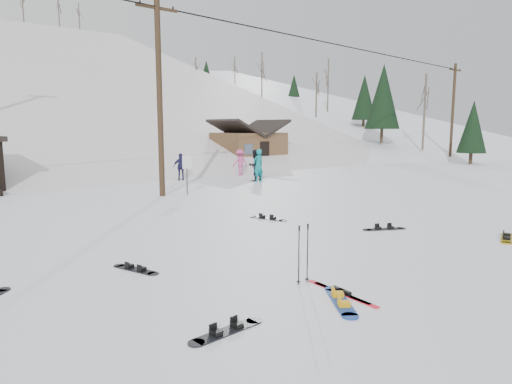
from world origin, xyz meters
TOP-DOWN VIEW (x-y plane):
  - ground at (0.00, 0.00)m, footprint 200.00×200.00m
  - ridge_right at (38.00, 50.00)m, footprint 45.66×93.98m
  - treeline_right at (36.00, 42.00)m, footprint 20.00×60.00m
  - utility_pole at (2.00, 14.00)m, footprint 2.00×0.26m
  - utility_pole_right at (34.00, 17.00)m, footprint 2.00×0.26m
  - trail_sign at (3.10, 13.58)m, footprint 0.50×0.09m
  - cabin at (15.00, 24.00)m, footprint 5.39×4.40m
  - hero_snowboard at (-1.59, 0.16)m, footprint 1.05×1.36m
  - hero_skis at (-1.24, 0.44)m, footprint 0.23×1.81m
  - ski_poles at (-1.39, 1.35)m, footprint 0.34×0.09m
  - board_scatter_a at (-3.95, 0.49)m, footprint 1.43×0.33m
  - board_scatter_b at (-3.72, 4.36)m, footprint 0.60×1.28m
  - board_scatter_d at (4.13, 3.25)m, footprint 1.31×0.82m
  - board_scatter_e at (5.87, 0.30)m, footprint 1.45×0.75m
  - board_scatter_f at (2.34, 6.84)m, footprint 0.65×1.48m
  - skier_teal at (8.89, 15.32)m, footprint 0.73×0.50m
  - skier_dark at (8.98, 15.77)m, footprint 0.94×0.75m
  - skier_pink at (10.28, 18.91)m, footprint 1.16×0.74m
  - skier_navy at (5.82, 18.88)m, footprint 1.03×0.76m

SIDE VIEW (x-z plane):
  - ridge_right at x=38.00m, z-range -38.30..16.30m
  - ground at x=0.00m, z-range 0.00..0.00m
  - treeline_right at x=36.00m, z-range -5.00..5.00m
  - board_scatter_b at x=-3.72m, z-range -0.02..0.07m
  - board_scatter_a at x=-3.95m, z-range -0.02..0.08m
  - board_scatter_d at x=4.13m, z-range -0.02..0.08m
  - hero_skis at x=-1.24m, z-range -0.02..0.07m
  - board_scatter_f at x=2.34m, z-range -0.03..0.08m
  - board_scatter_e at x=5.87m, z-range -0.03..0.08m
  - hero_snowboard at x=-1.59m, z-range -0.03..0.08m
  - ski_poles at x=-1.39m, z-range 0.02..1.26m
  - skier_navy at x=5.82m, z-range 0.00..1.62m
  - skier_pink at x=10.28m, z-range 0.00..1.71m
  - skier_dark at x=8.98m, z-range 0.00..1.86m
  - skier_teal at x=8.89m, z-range 0.00..1.92m
  - trail_sign at x=3.10m, z-range 0.35..2.20m
  - cabin at x=15.00m, z-range -0.40..3.37m
  - utility_pole at x=2.00m, z-range 0.18..9.18m
  - utility_pole_right at x=34.00m, z-range 0.18..9.18m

